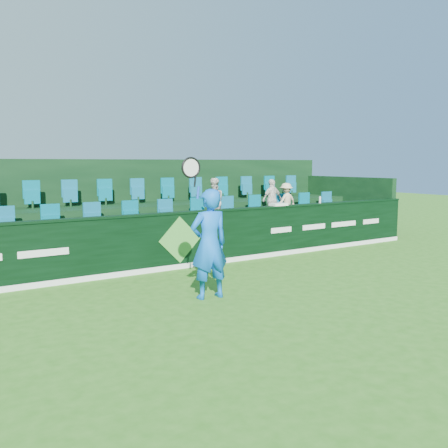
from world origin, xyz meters
TOP-DOWN VIEW (x-y plane):
  - ground at (0.00, 0.00)m, footprint 60.00×60.00m
  - sponsor_hoarding at (0.00, 4.00)m, footprint 16.00×0.25m
  - stand_tier_front at (0.00, 5.10)m, footprint 16.00×2.00m
  - stand_tier_back at (0.00, 7.00)m, footprint 16.00×1.80m
  - stand_rear at (0.00, 7.44)m, footprint 16.00×4.10m
  - seat_row_front at (0.00, 5.50)m, footprint 13.50×0.50m
  - seat_row_back at (0.00, 7.30)m, footprint 13.50×0.50m
  - tennis_player at (-0.76, 1.36)m, footprint 1.03×0.54m
  - spectator_left at (1.72, 5.12)m, footprint 0.77×0.69m
  - spectator_middle at (3.77, 5.12)m, footprint 0.73×0.34m
  - spectator_right at (4.31, 5.12)m, footprint 0.74×0.46m
  - towel at (3.08, 4.00)m, footprint 0.45×0.29m
  - drinks_bottle at (4.62, 4.00)m, footprint 0.06×0.06m

SIDE VIEW (x-z plane):
  - ground at x=0.00m, z-range 0.00..0.00m
  - stand_tier_front at x=0.00m, z-range 0.00..0.80m
  - stand_tier_back at x=0.00m, z-range 0.00..1.30m
  - sponsor_hoarding at x=0.00m, z-range 0.00..1.35m
  - tennis_player at x=-0.76m, z-range -0.28..2.34m
  - seat_row_front at x=0.00m, z-range 0.80..1.40m
  - stand_rear at x=0.00m, z-range -0.08..2.52m
  - spectator_right at x=4.31m, z-range 0.80..1.89m
  - towel at x=3.08m, z-range 1.35..1.42m
  - spectator_middle at x=3.77m, z-range 0.80..2.02m
  - spectator_left at x=1.72m, z-range 0.80..2.09m
  - drinks_bottle at x=4.62m, z-range 1.35..1.54m
  - seat_row_back at x=0.00m, z-range 1.30..1.90m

